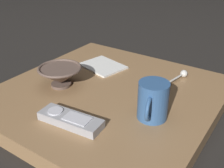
{
  "coord_description": "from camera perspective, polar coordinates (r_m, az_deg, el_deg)",
  "views": [
    {
      "loc": [
        -0.4,
        0.56,
        0.43
      ],
      "look_at": [
        -0.01,
        -0.01,
        0.06
      ],
      "focal_mm": 44.05,
      "sensor_mm": 36.0,
      "label": 1
    }
  ],
  "objects": [
    {
      "name": "tv_remote_near",
      "position": [
        0.66,
        -8.65,
        -7.33
      ],
      "size": [
        0.16,
        0.07,
        0.02
      ],
      "color": "#9E9EA3",
      "rests_on": "table"
    },
    {
      "name": "cereal_bowl",
      "position": [
        0.81,
        -10.68,
        1.85
      ],
      "size": [
        0.13,
        0.13,
        0.06
      ],
      "color": "brown",
      "rests_on": "table"
    },
    {
      "name": "coffee_mug",
      "position": [
        0.66,
        8.47,
        -3.5
      ],
      "size": [
        0.07,
        0.11,
        0.09
      ],
      "color": "#33598C",
      "rests_on": "table"
    },
    {
      "name": "ground_plane",
      "position": [
        0.81,
        -0.8,
        -4.04
      ],
      "size": [
        6.0,
        6.0,
        0.0
      ],
      "primitive_type": "plane",
      "color": "black"
    },
    {
      "name": "teaspoon",
      "position": [
        0.88,
        14.29,
        1.88
      ],
      "size": [
        0.03,
        0.11,
        0.02
      ],
      "color": "silver",
      "rests_on": "table"
    },
    {
      "name": "table",
      "position": [
        0.8,
        -0.81,
        -2.72
      ],
      "size": [
        0.59,
        0.6,
        0.04
      ],
      "color": "#936D47",
      "rests_on": "ground"
    },
    {
      "name": "folded_napkin",
      "position": [
        0.94,
        -1.94,
        3.77
      ],
      "size": [
        0.16,
        0.14,
        0.01
      ],
      "color": "white",
      "rests_on": "table"
    }
  ]
}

